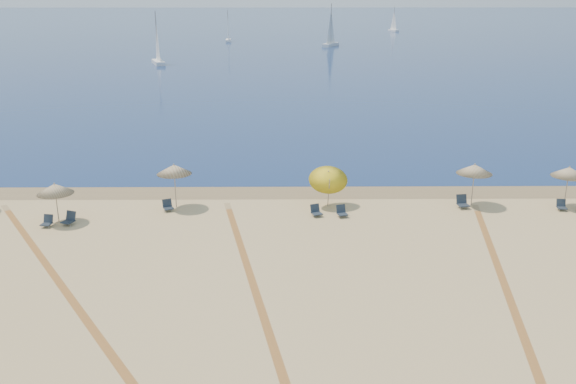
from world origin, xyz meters
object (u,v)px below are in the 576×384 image
umbrella_5 (569,172)px  sailboat_0 (228,32)px  chair_5 (342,212)px  chair_2 (69,219)px  chair_7 (561,205)px  chair_6 (462,202)px  chair_4 (316,211)px  umbrella_1 (55,189)px  umbrella_2 (174,169)px  chair_3 (168,206)px  chair_1 (47,221)px  umbrella_3 (328,176)px  umbrella_4 (475,169)px  sailboat_2 (331,33)px  sailboat_3 (158,48)px  sailboat_1 (394,24)px

umbrella_5 → sailboat_0: sailboat_0 is taller
chair_5 → chair_2: bearing=167.9°
chair_7 → chair_6: bearing=-178.4°
chair_6 → chair_4: bearing=-179.1°
umbrella_1 → chair_5: (15.66, 0.75, -1.64)m
umbrella_5 → chair_4: bearing=-174.7°
umbrella_2 → chair_3: size_ratio=3.37×
umbrella_1 → chair_1: bearing=-120.6°
umbrella_3 → chair_5: umbrella_3 is taller
chair_6 → chair_7: bearing=-12.3°
umbrella_2 → sailboat_0: size_ratio=0.36×
umbrella_4 → sailboat_0: size_ratio=0.35×
chair_5 → chair_7: (12.86, 0.96, -0.01)m
chair_2 → sailboat_2: (22.41, 109.16, 2.46)m
umbrella_1 → chair_3: bearing=17.8°
chair_2 → chair_4: 13.55m
chair_4 → chair_6: (8.66, 1.31, 0.04)m
umbrella_1 → umbrella_5: bearing=4.4°
umbrella_5 → chair_4: umbrella_5 is taller
umbrella_2 → chair_3: bearing=-124.7°
umbrella_5 → sailboat_0: (-29.67, 119.45, 0.09)m
sailboat_3 → umbrella_3: bearing=-90.9°
chair_1 → chair_5: (16.04, 1.40, 0.00)m
umbrella_3 → sailboat_3: (-23.73, 72.14, 0.79)m
umbrella_2 → sailboat_0: 119.50m
chair_3 → sailboat_0: size_ratio=0.11×
umbrella_1 → chair_1: 1.81m
sailboat_0 → sailboat_2: bearing=-32.1°
chair_2 → chair_3: chair_2 is taller
umbrella_1 → chair_4: umbrella_1 is taller
umbrella_2 → umbrella_5: (22.85, -0.15, -0.16)m
umbrella_3 → umbrella_4: (8.55, 0.18, 0.37)m
sailboat_0 → chair_7: bearing=-80.0°
chair_6 → umbrella_1: bearing=177.8°
umbrella_3 → chair_6: (7.88, -0.26, -1.52)m
chair_3 → chair_5: 10.04m
chair_2 → chair_6: size_ratio=1.08×
chair_2 → chair_4: bearing=27.4°
chair_1 → chair_4: chair_4 is taller
umbrella_3 → sailboat_0: 120.30m
chair_3 → sailboat_3: (-14.41, 72.75, 2.36)m
sailboat_2 → chair_7: bearing=-60.4°
umbrella_3 → sailboat_3: sailboat_3 is taller
umbrella_1 → sailboat_1: sailboat_1 is taller
umbrella_5 → chair_1: 29.50m
sailboat_1 → sailboat_2: size_ratio=0.79×
chair_2 → chair_6: bearing=28.8°
chair_3 → chair_4: 8.59m
chair_4 → sailboat_2: 108.35m
umbrella_3 → chair_2: (-14.28, -2.78, -1.54)m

